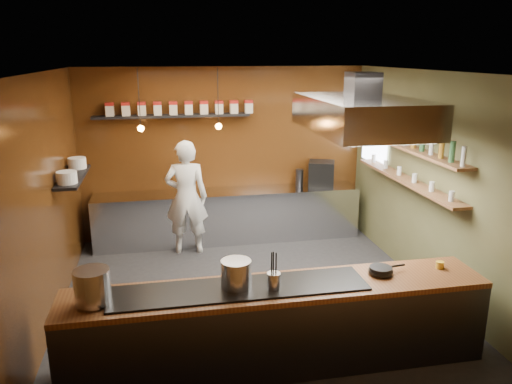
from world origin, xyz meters
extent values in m
plane|color=black|center=(0.00, 0.00, 0.00)|extent=(5.00, 5.00, 0.00)
plane|color=#381B0A|center=(0.00, 2.50, 1.50)|extent=(5.00, 0.00, 5.00)
plane|color=#381B0A|center=(-2.50, 0.00, 1.50)|extent=(0.00, 5.00, 5.00)
plane|color=#4D4D2B|center=(2.50, 0.00, 1.50)|extent=(0.00, 5.00, 5.00)
plane|color=silver|center=(0.00, 0.00, 3.00)|extent=(5.00, 5.00, 0.00)
plane|color=white|center=(2.45, 1.70, 1.90)|extent=(0.00, 1.00, 1.00)
cube|color=silver|center=(0.00, 2.17, 0.45)|extent=(4.60, 0.65, 0.90)
cube|color=#38383D|center=(0.00, -1.60, 0.43)|extent=(4.40, 0.70, 0.86)
cube|color=brown|center=(0.00, -1.60, 0.89)|extent=(4.40, 0.72, 0.06)
cube|color=black|center=(-0.40, -1.60, 0.93)|extent=(2.60, 0.55, 0.02)
cube|color=black|center=(-0.90, 2.36, 2.20)|extent=(2.60, 0.26, 0.04)
cube|color=black|center=(-2.34, 1.00, 1.55)|extent=(0.30, 1.40, 0.04)
cube|color=brown|center=(2.34, 0.30, 1.92)|extent=(0.26, 2.80, 0.04)
cube|color=brown|center=(2.34, 0.30, 1.45)|extent=(0.26, 2.80, 0.04)
cube|color=#38383D|center=(1.30, -0.40, 2.85)|extent=(0.35, 0.35, 0.30)
cube|color=silver|center=(1.30, -0.40, 2.50)|extent=(1.20, 2.00, 0.40)
cube|color=white|center=(1.30, -0.40, 2.29)|extent=(1.00, 1.80, 0.02)
cylinder|color=black|center=(-1.40, 1.70, 2.55)|extent=(0.01, 0.01, 0.90)
sphere|color=orange|center=(-1.40, 1.70, 2.10)|extent=(0.10, 0.10, 0.10)
cylinder|color=black|center=(-0.20, 1.70, 2.55)|extent=(0.01, 0.01, 0.90)
sphere|color=orange|center=(-0.20, 1.70, 2.10)|extent=(0.10, 0.10, 0.10)
cube|color=#C1B6A0|center=(-1.90, 2.36, 2.31)|extent=(0.13, 0.13, 0.17)
cube|color=maroon|center=(-1.90, 2.36, 2.42)|extent=(0.13, 0.13, 0.05)
cube|color=#C1B6A0|center=(-1.64, 2.36, 2.31)|extent=(0.13, 0.13, 0.17)
cube|color=maroon|center=(-1.64, 2.36, 2.42)|extent=(0.13, 0.13, 0.05)
cube|color=#C1B6A0|center=(-1.39, 2.36, 2.31)|extent=(0.13, 0.13, 0.17)
cube|color=maroon|center=(-1.39, 2.36, 2.42)|extent=(0.13, 0.13, 0.05)
cube|color=#C1B6A0|center=(-1.13, 2.36, 2.31)|extent=(0.13, 0.13, 0.17)
cube|color=maroon|center=(-1.13, 2.36, 2.42)|extent=(0.13, 0.13, 0.05)
cube|color=#C1B6A0|center=(-0.88, 2.36, 2.31)|extent=(0.13, 0.13, 0.17)
cube|color=maroon|center=(-0.88, 2.36, 2.42)|extent=(0.14, 0.13, 0.05)
cube|color=#C1B6A0|center=(-0.62, 2.36, 2.31)|extent=(0.13, 0.13, 0.17)
cube|color=maroon|center=(-0.62, 2.36, 2.42)|extent=(0.14, 0.13, 0.05)
cube|color=#C1B6A0|center=(-0.37, 2.36, 2.31)|extent=(0.13, 0.13, 0.17)
cube|color=maroon|center=(-0.37, 2.36, 2.42)|extent=(0.14, 0.13, 0.05)
cube|color=#C1B6A0|center=(-0.11, 2.36, 2.31)|extent=(0.13, 0.13, 0.17)
cube|color=maroon|center=(-0.11, 2.36, 2.42)|extent=(0.14, 0.13, 0.05)
cube|color=#C1B6A0|center=(0.14, 2.36, 2.31)|extent=(0.13, 0.13, 0.17)
cube|color=maroon|center=(0.14, 2.36, 2.42)|extent=(0.14, 0.13, 0.05)
cube|color=#C1B6A0|center=(0.40, 2.36, 2.31)|extent=(0.13, 0.13, 0.17)
cube|color=maroon|center=(0.40, 2.36, 2.42)|extent=(0.14, 0.13, 0.05)
cylinder|color=white|center=(-2.34, 0.55, 1.65)|extent=(0.26, 0.26, 0.16)
cylinder|color=white|center=(-2.34, 1.45, 1.65)|extent=(0.26, 0.26, 0.16)
cylinder|color=silver|center=(2.34, -1.00, 2.06)|extent=(0.06, 0.06, 0.24)
cylinder|color=#2D5933|center=(2.34, -0.76, 2.06)|extent=(0.06, 0.06, 0.24)
cylinder|color=#8C601E|center=(2.34, -0.53, 2.06)|extent=(0.06, 0.06, 0.24)
cylinder|color=silver|center=(2.34, -0.29, 2.06)|extent=(0.06, 0.06, 0.24)
cylinder|color=#2D5933|center=(2.34, -0.05, 2.06)|extent=(0.06, 0.06, 0.24)
cylinder|color=#8C601E|center=(2.34, 0.18, 2.06)|extent=(0.06, 0.06, 0.24)
cylinder|color=silver|center=(2.34, 0.42, 2.06)|extent=(0.06, 0.06, 0.24)
cylinder|color=#2D5933|center=(2.34, 0.65, 2.06)|extent=(0.06, 0.06, 0.24)
cylinder|color=#8C601E|center=(2.34, 0.89, 2.06)|extent=(0.06, 0.06, 0.24)
cylinder|color=silver|center=(2.34, 1.13, 2.06)|extent=(0.06, 0.06, 0.24)
cylinder|color=#2D5933|center=(2.34, 1.36, 2.06)|extent=(0.06, 0.06, 0.24)
cylinder|color=#8C601E|center=(2.34, 1.60, 2.06)|extent=(0.06, 0.06, 0.24)
cylinder|color=silver|center=(2.34, -0.85, 1.53)|extent=(0.07, 0.07, 0.13)
cylinder|color=silver|center=(2.34, -0.39, 1.53)|extent=(0.07, 0.07, 0.13)
cylinder|color=silver|center=(2.34, 0.07, 1.53)|extent=(0.07, 0.07, 0.13)
cylinder|color=silver|center=(2.34, 0.53, 1.53)|extent=(0.07, 0.07, 0.13)
cylinder|color=silver|center=(2.34, 0.99, 1.53)|extent=(0.07, 0.07, 0.13)
cylinder|color=silver|center=(2.34, 1.45, 1.53)|extent=(0.07, 0.07, 0.13)
cylinder|color=#B3B5BA|center=(-1.81, -1.64, 1.11)|extent=(0.41, 0.41, 0.33)
cylinder|color=silver|center=(-0.44, -1.59, 1.08)|extent=(0.32, 0.32, 0.29)
cylinder|color=silver|center=(-0.08, -1.70, 1.03)|extent=(0.16, 0.16, 0.17)
cylinder|color=black|center=(1.14, -1.54, 0.96)|extent=(0.26, 0.26, 0.03)
cylinder|color=black|center=(1.14, -1.54, 0.99)|extent=(0.24, 0.24, 0.03)
cylinder|color=black|center=(1.35, -1.51, 0.99)|extent=(0.18, 0.05, 0.02)
cylinder|color=gold|center=(1.85, -1.52, 0.96)|extent=(0.10, 0.10, 0.08)
cube|color=black|center=(1.70, 2.22, 1.12)|extent=(0.56, 0.55, 0.45)
imported|color=silver|center=(-0.74, 1.75, 0.95)|extent=(0.73, 0.52, 1.89)
camera|label=1|loc=(-1.11, -6.13, 3.22)|focal=35.00mm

